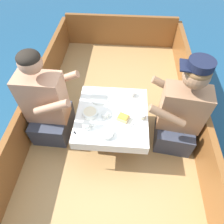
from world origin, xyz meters
The scene contains 21 objects.
ground_plane centered at (0.00, 0.00, 0.00)m, with size 60.00×60.00×0.00m, color navy.
boat_deck centered at (0.00, 0.00, 0.18)m, with size 1.83×3.78×0.35m, color #A87F4C.
gunwale_port centered at (-0.89, 0.00, 0.56)m, with size 0.06×3.78×0.42m, color brown.
gunwale_starboard centered at (0.89, 0.00, 0.56)m, with size 0.06×3.78×0.42m, color brown.
bow_coaming centered at (0.00, 1.86, 0.59)m, with size 1.71×0.06×0.48m, color brown.
cockpit_table centered at (0.00, 0.02, 0.71)m, with size 0.67×0.70×0.41m.
person_port centered at (-0.64, 0.07, 0.76)m, with size 0.53×0.45×1.02m.
person_starboard centered at (0.64, 0.06, 0.77)m, with size 0.56×0.49×1.01m.
plate_sandwich centered at (0.11, -0.04, 0.76)m, with size 0.21×0.21×0.01m.
plate_bread centered at (-0.14, 0.21, 0.76)m, with size 0.19×0.19×0.01m.
sandwich centered at (0.11, -0.04, 0.79)m, with size 0.12×0.11×0.05m.
bowl_port_near centered at (-0.20, 0.00, 0.78)m, with size 0.15×0.15×0.04m.
bowl_starboard_near centered at (-0.03, -0.22, 0.78)m, with size 0.12×0.12×0.04m.
coffee_cup_port centered at (0.17, 0.27, 0.79)m, with size 0.11×0.08×0.05m.
coffee_cup_starboard centered at (-0.21, -0.15, 0.79)m, with size 0.10×0.08×0.06m.
coffee_cup_center centered at (-0.06, -0.01, 0.79)m, with size 0.09×0.07×0.05m.
tin_can centered at (0.28, -0.01, 0.79)m, with size 0.07×0.07×0.05m.
utensil_spoon_center centered at (0.02, 0.28, 0.76)m, with size 0.07×0.17×0.01m.
utensil_fork_port centered at (-0.27, -0.25, 0.76)m, with size 0.14×0.12×0.00m.
utensil_knife_port centered at (0.22, 0.11, 0.76)m, with size 0.10×0.15×0.00m.
utensil_spoon_port centered at (0.11, 0.11, 0.76)m, with size 0.04×0.17×0.01m.
Camera 1 is at (0.09, -1.16, 2.22)m, focal length 32.00 mm.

